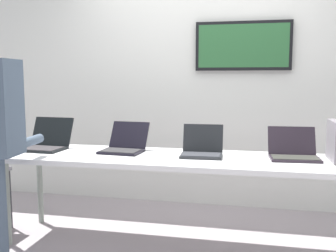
{
  "coord_description": "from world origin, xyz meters",
  "views": [
    {
      "loc": [
        0.51,
        -2.93,
        1.33
      ],
      "look_at": [
        -0.14,
        0.13,
        0.95
      ],
      "focal_mm": 41.61,
      "sensor_mm": 36.0,
      "label": 1
    }
  ],
  "objects_px": {
    "laptop_station_3": "(293,151)",
    "laptop_station_0": "(45,142)",
    "workbench": "(182,163)",
    "laptop_station_2": "(202,149)",
    "laptop_station_1": "(124,145)"
  },
  "relations": [
    {
      "from": "laptop_station_0",
      "to": "workbench",
      "type": "bearing_deg",
      "value": -4.14
    },
    {
      "from": "laptop_station_0",
      "to": "laptop_station_2",
      "type": "xyz_separation_m",
      "value": [
        1.36,
        -0.01,
        -0.0
      ]
    },
    {
      "from": "laptop_station_2",
      "to": "laptop_station_3",
      "type": "relative_size",
      "value": 0.87
    },
    {
      "from": "workbench",
      "to": "laptop_station_2",
      "type": "relative_size",
      "value": 8.94
    },
    {
      "from": "laptop_station_0",
      "to": "laptop_station_3",
      "type": "xyz_separation_m",
      "value": [
        2.05,
        0.03,
        -0.01
      ]
    },
    {
      "from": "workbench",
      "to": "laptop_station_3",
      "type": "relative_size",
      "value": 7.78
    },
    {
      "from": "workbench",
      "to": "laptop_station_0",
      "type": "distance_m",
      "value": 1.22
    },
    {
      "from": "laptop_station_2",
      "to": "laptop_station_1",
      "type": "bearing_deg",
      "value": 175.97
    },
    {
      "from": "laptop_station_0",
      "to": "laptop_station_2",
      "type": "bearing_deg",
      "value": -0.54
    },
    {
      "from": "laptop_station_0",
      "to": "laptop_station_3",
      "type": "distance_m",
      "value": 2.06
    },
    {
      "from": "laptop_station_3",
      "to": "laptop_station_0",
      "type": "bearing_deg",
      "value": -179.3
    },
    {
      "from": "workbench",
      "to": "laptop_station_0",
      "type": "height_order",
      "value": "laptop_station_0"
    },
    {
      "from": "laptop_station_1",
      "to": "laptop_station_3",
      "type": "bearing_deg",
      "value": -0.36
    },
    {
      "from": "workbench",
      "to": "laptop_station_3",
      "type": "distance_m",
      "value": 0.85
    },
    {
      "from": "laptop_station_2",
      "to": "laptop_station_0",
      "type": "bearing_deg",
      "value": 179.46
    }
  ]
}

